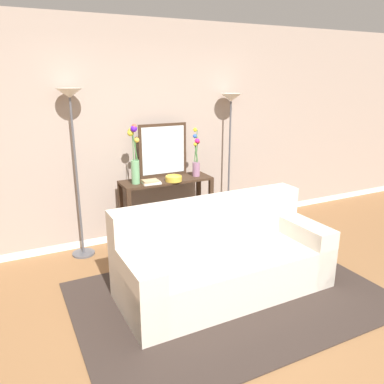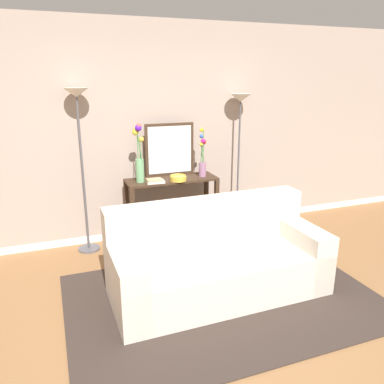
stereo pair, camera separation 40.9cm
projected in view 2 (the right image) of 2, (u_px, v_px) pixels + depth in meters
ground_plane at (220, 338)px, 3.12m from camera, size 16.00×16.00×0.02m
back_wall at (145, 133)px, 4.83m from camera, size 12.00×0.15×2.69m
area_rug at (223, 298)px, 3.66m from camera, size 2.88×1.94×0.01m
couch at (216, 262)px, 3.71m from camera, size 2.05×0.89×0.88m
console_table at (172, 199)px, 4.77m from camera, size 1.12×0.39×0.84m
floor_lamp_left at (79, 126)px, 4.27m from camera, size 0.28×0.28×1.92m
floor_lamp_right at (240, 125)px, 4.96m from camera, size 0.28×0.28×1.82m
wall_mirror at (170, 150)px, 4.76m from camera, size 0.62×0.02×0.65m
vase_tall_flowers at (139, 156)px, 4.44m from camera, size 0.14×0.12×0.69m
vase_short_flowers at (202, 160)px, 4.74m from camera, size 0.10×0.12×0.60m
fruit_bowl at (178, 178)px, 4.59m from camera, size 0.20×0.20×0.06m
book_stack at (155, 181)px, 4.50m from camera, size 0.22×0.16×0.05m
book_row_under_console at (150, 240)px, 4.82m from camera, size 0.31×0.17×0.13m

